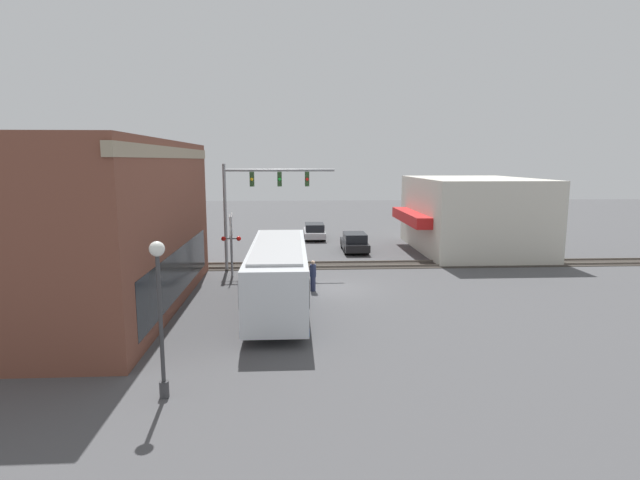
{
  "coord_description": "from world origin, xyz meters",
  "views": [
    {
      "loc": [
        -26.37,
        2.09,
        6.92
      ],
      "look_at": [
        4.13,
        0.43,
        2.02
      ],
      "focal_mm": 28.0,
      "sensor_mm": 36.0,
      "label": 1
    }
  ],
  "objects_px": {
    "parked_car_black": "(355,243)",
    "parked_car_silver": "(314,232)",
    "streetlamp": "(160,306)",
    "pedestrian_at_crossing": "(254,261)",
    "city_bus": "(278,272)",
    "crossing_signal": "(231,239)",
    "pedestrian_near_bus": "(313,276)"
  },
  "relations": [
    {
      "from": "parked_car_black",
      "to": "pedestrian_at_crossing",
      "type": "bearing_deg",
      "value": 138.58
    },
    {
      "from": "crossing_signal",
      "to": "parked_car_black",
      "type": "distance_m",
      "value": 11.57
    },
    {
      "from": "crossing_signal",
      "to": "streetlamp",
      "type": "relative_size",
      "value": 0.81
    },
    {
      "from": "pedestrian_at_crossing",
      "to": "pedestrian_near_bus",
      "type": "xyz_separation_m",
      "value": [
        -3.54,
        -3.38,
        -0.1
      ]
    },
    {
      "from": "parked_car_silver",
      "to": "pedestrian_at_crossing",
      "type": "height_order",
      "value": "pedestrian_at_crossing"
    },
    {
      "from": "city_bus",
      "to": "parked_car_black",
      "type": "xyz_separation_m",
      "value": [
        14.45,
        -5.4,
        -1.03
      ]
    },
    {
      "from": "parked_car_black",
      "to": "parked_car_silver",
      "type": "distance_m",
      "value": 6.92
    },
    {
      "from": "parked_car_black",
      "to": "parked_car_silver",
      "type": "bearing_deg",
      "value": 23.85
    },
    {
      "from": "pedestrian_near_bus",
      "to": "city_bus",
      "type": "bearing_deg",
      "value": 149.3
    },
    {
      "from": "city_bus",
      "to": "crossing_signal",
      "type": "distance_m",
      "value": 7.31
    },
    {
      "from": "crossing_signal",
      "to": "pedestrian_at_crossing",
      "type": "xyz_separation_m",
      "value": [
        -0.17,
        -1.35,
        -1.35
      ]
    },
    {
      "from": "streetlamp",
      "to": "crossing_signal",
      "type": "bearing_deg",
      "value": -0.51
    },
    {
      "from": "city_bus",
      "to": "parked_car_black",
      "type": "distance_m",
      "value": 15.46
    },
    {
      "from": "parked_car_silver",
      "to": "parked_car_black",
      "type": "bearing_deg",
      "value": -156.15
    },
    {
      "from": "pedestrian_at_crossing",
      "to": "pedestrian_near_bus",
      "type": "height_order",
      "value": "pedestrian_at_crossing"
    },
    {
      "from": "parked_car_black",
      "to": "pedestrian_near_bus",
      "type": "height_order",
      "value": "pedestrian_near_bus"
    },
    {
      "from": "city_bus",
      "to": "pedestrian_at_crossing",
      "type": "xyz_separation_m",
      "value": [
        6.48,
        1.63,
        -0.75
      ]
    },
    {
      "from": "crossing_signal",
      "to": "parked_car_silver",
      "type": "relative_size",
      "value": 0.85
    },
    {
      "from": "crossing_signal",
      "to": "pedestrian_near_bus",
      "type": "height_order",
      "value": "crossing_signal"
    },
    {
      "from": "crossing_signal",
      "to": "city_bus",
      "type": "bearing_deg",
      "value": -155.8
    },
    {
      "from": "pedestrian_at_crossing",
      "to": "city_bus",
      "type": "bearing_deg",
      "value": -165.84
    },
    {
      "from": "city_bus",
      "to": "pedestrian_at_crossing",
      "type": "height_order",
      "value": "city_bus"
    },
    {
      "from": "streetlamp",
      "to": "parked_car_silver",
      "type": "height_order",
      "value": "streetlamp"
    },
    {
      "from": "pedestrian_at_crossing",
      "to": "crossing_signal",
      "type": "bearing_deg",
      "value": 82.84
    },
    {
      "from": "crossing_signal",
      "to": "pedestrian_at_crossing",
      "type": "relative_size",
      "value": 2.07
    },
    {
      "from": "crossing_signal",
      "to": "pedestrian_at_crossing",
      "type": "height_order",
      "value": "crossing_signal"
    },
    {
      "from": "city_bus",
      "to": "pedestrian_at_crossing",
      "type": "bearing_deg",
      "value": 14.16
    },
    {
      "from": "city_bus",
      "to": "parked_car_black",
      "type": "relative_size",
      "value": 2.47
    },
    {
      "from": "crossing_signal",
      "to": "pedestrian_near_bus",
      "type": "distance_m",
      "value": 6.18
    },
    {
      "from": "pedestrian_at_crossing",
      "to": "streetlamp",
      "type": "bearing_deg",
      "value": 174.48
    },
    {
      "from": "crossing_signal",
      "to": "pedestrian_at_crossing",
      "type": "bearing_deg",
      "value": -97.16
    },
    {
      "from": "parked_car_silver",
      "to": "pedestrian_near_bus",
      "type": "xyz_separation_m",
      "value": [
        -17.84,
        0.85,
        0.19
      ]
    }
  ]
}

